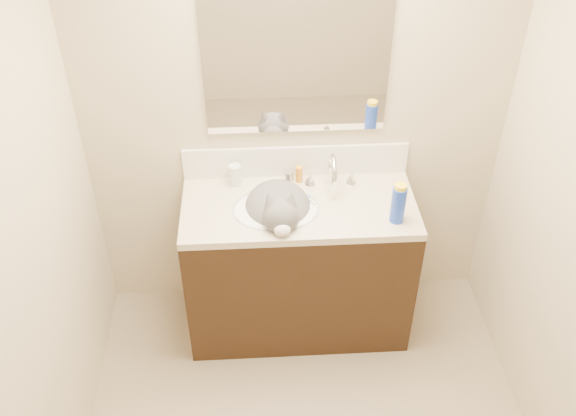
{
  "coord_description": "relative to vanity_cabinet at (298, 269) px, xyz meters",
  "views": [
    {
      "loc": [
        -0.21,
        -1.6,
        2.87
      ],
      "look_at": [
        -0.06,
        0.92,
        0.88
      ],
      "focal_mm": 40.0,
      "sensor_mm": 36.0,
      "label": 1
    }
  ],
  "objects": [
    {
      "name": "counter_slab",
      "position": [
        0.0,
        0.0,
        0.43
      ],
      "size": [
        1.2,
        0.55,
        0.04
      ],
      "primitive_type": "cube",
      "color": "beige",
      "rests_on": "vanity_cabinet"
    },
    {
      "name": "toothbrush_head",
      "position": [
        0.05,
        0.05,
        0.46
      ],
      "size": [
        0.03,
        0.03,
        0.02
      ],
      "primitive_type": "cube",
      "rotation": [
        0.0,
        0.0,
        0.51
      ],
      "color": "#5D79C5",
      "rests_on": "counter_slab"
    },
    {
      "name": "mirror",
      "position": [
        0.0,
        0.26,
        1.13
      ],
      "size": [
        0.9,
        0.02,
        0.8
      ],
      "primitive_type": "cube",
      "color": "white",
      "rests_on": "room_shell"
    },
    {
      "name": "toothbrush",
      "position": [
        0.05,
        0.05,
        0.46
      ],
      "size": [
        0.08,
        0.13,
        0.01
      ],
      "primitive_type": "cube",
      "rotation": [
        0.0,
        0.0,
        0.51
      ],
      "color": "silver",
      "rests_on": "counter_slab"
    },
    {
      "name": "spray_can",
      "position": [
        0.47,
        -0.15,
        0.55
      ],
      "size": [
        0.07,
        0.07,
        0.19
      ],
      "primitive_type": "cylinder",
      "rotation": [
        0.0,
        0.0,
        0.02
      ],
      "color": "#1B3DC0",
      "rests_on": "counter_slab"
    },
    {
      "name": "spray_cap",
      "position": [
        0.47,
        -0.15,
        0.65
      ],
      "size": [
        0.06,
        0.06,
        0.04
      ],
      "primitive_type": "cylinder",
      "rotation": [
        0.0,
        0.0,
        0.02
      ],
      "color": "yellow",
      "rests_on": "spray_can"
    },
    {
      "name": "silver_jar",
      "position": [
        -0.04,
        0.22,
        0.48
      ],
      "size": [
        0.06,
        0.06,
        0.06
      ],
      "primitive_type": "cylinder",
      "rotation": [
        0.0,
        0.0,
        -0.17
      ],
      "color": "#B7B7BC",
      "rests_on": "counter_slab"
    },
    {
      "name": "room_shell",
      "position": [
        0.0,
        -0.97,
        1.08
      ],
      "size": [
        2.24,
        2.54,
        2.52
      ],
      "color": "#C1AF8F",
      "rests_on": "ground"
    },
    {
      "name": "backsplash",
      "position": [
        0.0,
        0.26,
        0.54
      ],
      "size": [
        1.2,
        0.02,
        0.18
      ],
      "primitive_type": "cube",
      "color": "silver",
      "rests_on": "counter_slab"
    },
    {
      "name": "faucet",
      "position": [
        0.18,
        0.14,
        0.54
      ],
      "size": [
        0.28,
        0.2,
        0.21
      ],
      "color": "silver",
      "rests_on": "counter_slab"
    },
    {
      "name": "pill_bottle",
      "position": [
        -0.32,
        0.2,
        0.51
      ],
      "size": [
        0.08,
        0.08,
        0.12
      ],
      "primitive_type": "cylinder",
      "rotation": [
        0.0,
        0.0,
        -0.39
      ],
      "color": "silver",
      "rests_on": "counter_slab"
    },
    {
      "name": "cat",
      "position": [
        -0.11,
        -0.03,
        0.44
      ],
      "size": [
        0.4,
        0.49,
        0.35
      ],
      "rotation": [
        0.0,
        0.0,
        0.04
      ],
      "color": "#524F52",
      "rests_on": "basin"
    },
    {
      "name": "amber_bottle",
      "position": [
        0.01,
        0.2,
        0.5
      ],
      "size": [
        0.05,
        0.05,
        0.09
      ],
      "primitive_type": "cylinder",
      "rotation": [
        0.0,
        0.0,
        0.26
      ],
      "color": "orange",
      "rests_on": "counter_slab"
    },
    {
      "name": "basin",
      "position": [
        -0.12,
        -0.03,
        0.38
      ],
      "size": [
        0.45,
        0.36,
        0.14
      ],
      "primitive_type": "ellipsoid",
      "color": "white",
      "rests_on": "vanity_cabinet"
    },
    {
      "name": "vanity_cabinet",
      "position": [
        0.0,
        0.0,
        0.0
      ],
      "size": [
        1.2,
        0.55,
        0.82
      ],
      "primitive_type": "cube",
      "color": "black",
      "rests_on": "ground"
    },
    {
      "name": "pill_label",
      "position": [
        -0.32,
        0.2,
        0.49
      ],
      "size": [
        0.07,
        0.07,
        0.04
      ],
      "primitive_type": "cylinder",
      "rotation": [
        0.0,
        0.0,
        -0.39
      ],
      "color": "#E85926",
      "rests_on": "pill_bottle"
    }
  ]
}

